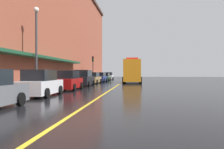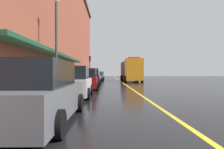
% 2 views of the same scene
% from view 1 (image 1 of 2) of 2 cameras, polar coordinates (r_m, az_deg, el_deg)
% --- Properties ---
extents(ground_plane, '(112.00, 112.00, 0.00)m').
position_cam_1_polar(ground_plane, '(31.59, 1.96, -2.41)').
color(ground_plane, black).
extents(sidewalk_left, '(2.40, 70.00, 0.15)m').
position_cam_1_polar(sidewalk_left, '(32.66, -8.96, -2.19)').
color(sidewalk_left, '#9E9B93').
rests_on(sidewalk_left, ground).
extents(lane_center_stripe, '(0.16, 70.00, 0.01)m').
position_cam_1_polar(lane_center_stripe, '(31.59, 1.96, -2.40)').
color(lane_center_stripe, gold).
rests_on(lane_center_stripe, ground).
extents(brick_building_left, '(10.63, 64.00, 18.12)m').
position_cam_1_polar(brick_building_left, '(34.58, -19.21, 12.94)').
color(brick_building_left, brown).
rests_on(brick_building_left, ground).
extents(parked_car_1, '(2.06, 4.21, 1.79)m').
position_cam_1_polar(parked_car_1, '(15.94, -17.66, -2.28)').
color(parked_car_1, silver).
rests_on(parked_car_1, ground).
extents(parked_car_2, '(2.05, 4.58, 1.79)m').
position_cam_1_polar(parked_car_2, '(21.15, -11.00, -1.59)').
color(parked_car_2, maroon).
rests_on(parked_car_2, ground).
extents(parked_car_3, '(2.03, 4.71, 1.91)m').
position_cam_1_polar(parked_car_3, '(27.25, -7.19, -1.02)').
color(parked_car_3, black).
rests_on(parked_car_3, ground).
extents(parked_car_4, '(2.09, 4.56, 1.65)m').
position_cam_1_polar(parked_car_4, '(33.01, -4.94, -0.94)').
color(parked_car_4, '#A5844C').
rests_on(parked_car_4, ground).
extents(parked_car_5, '(2.17, 4.76, 1.65)m').
position_cam_1_polar(parked_car_5, '(38.34, -3.14, -0.74)').
color(parked_car_5, navy).
rests_on(parked_car_5, ground).
extents(parked_car_6, '(1.99, 4.37, 1.53)m').
position_cam_1_polar(parked_car_6, '(44.37, -1.78, -0.64)').
color(parked_car_6, '#2D5133').
rests_on(parked_car_6, ground).
extents(parked_car_7, '(2.09, 4.62, 1.68)m').
position_cam_1_polar(parked_car_7, '(50.35, -0.82, -0.43)').
color(parked_car_7, silver).
rests_on(parked_car_7, ground).
extents(utility_truck, '(2.94, 9.37, 3.73)m').
position_cam_1_polar(utility_truck, '(35.55, 5.14, 0.78)').
color(utility_truck, orange).
rests_on(utility_truck, ground).
extents(parking_meter_0, '(0.14, 0.18, 1.33)m').
position_cam_1_polar(parking_meter_0, '(30.77, -8.27, -0.52)').
color(parking_meter_0, '#4C4C51').
rests_on(parking_meter_0, sidewalk_left).
extents(parking_meter_1, '(0.14, 0.18, 1.33)m').
position_cam_1_polar(parking_meter_1, '(36.19, -6.03, -0.37)').
color(parking_meter_1, '#4C4C51').
rests_on(parking_meter_1, sidewalk_left).
extents(street_lamp_left, '(0.44, 0.44, 6.94)m').
position_cam_1_polar(street_lamp_left, '(20.01, -18.69, 8.51)').
color(street_lamp_left, '#33383D').
rests_on(street_lamp_left, sidewalk_left).
extents(traffic_light_near, '(0.38, 0.36, 4.30)m').
position_cam_1_polar(traffic_light_near, '(39.60, -4.86, 2.74)').
color(traffic_light_near, '#232326').
rests_on(traffic_light_near, sidewalk_left).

